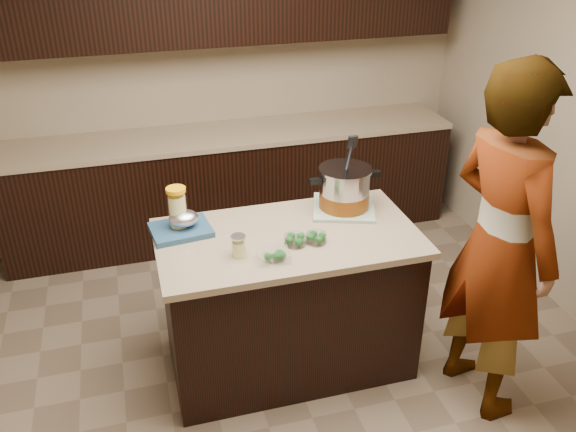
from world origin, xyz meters
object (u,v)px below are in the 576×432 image
object	(u,v)px
stock_pot	(344,190)
person	(500,246)
island	(288,300)
lemonade_pitcher	(178,212)

from	to	relation	value
stock_pot	person	bearing A→B (deg)	-53.20
island	person	distance (m)	1.24
island	person	size ratio (longest dim) A/B	0.74
stock_pot	person	distance (m)	0.94
island	lemonade_pitcher	size ratio (longest dim) A/B	5.55
lemonade_pitcher	person	xyz separation A→B (m)	(1.56, -0.75, -0.04)
island	lemonade_pitcher	bearing A→B (deg)	159.81
person	stock_pot	bearing A→B (deg)	28.56
stock_pot	island	bearing A→B (deg)	-153.37
person	island	bearing A→B (deg)	52.29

